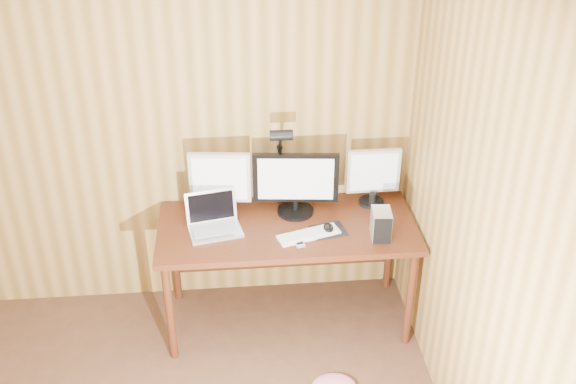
{
  "coord_description": "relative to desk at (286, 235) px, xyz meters",
  "views": [
    {
      "loc": [
        0.62,
        -1.85,
        3.04
      ],
      "look_at": [
        0.93,
        1.58,
        1.02
      ],
      "focal_mm": 42.0,
      "sensor_mm": 36.0,
      "label": 1
    }
  ],
  "objects": [
    {
      "name": "monitor_right",
      "position": [
        0.57,
        0.14,
        0.33
      ],
      "size": [
        0.34,
        0.16,
        0.39
      ],
      "rotation": [
        0.0,
        0.0,
        0.01
      ],
      "color": "black",
      "rests_on": "desk"
    },
    {
      "name": "hard_drive",
      "position": [
        0.55,
        -0.24,
        0.21
      ],
      "size": [
        0.12,
        0.17,
        0.18
      ],
      "rotation": [
        0.0,
        0.0,
        -0.08
      ],
      "color": "silver",
      "rests_on": "desk"
    },
    {
      "name": "keyboard",
      "position": [
        0.12,
        -0.2,
        0.13
      ],
      "size": [
        0.4,
        0.22,
        0.02
      ],
      "rotation": [
        0.0,
        0.0,
        0.3
      ],
      "color": "white",
      "rests_on": "desk"
    },
    {
      "name": "phone",
      "position": [
        0.05,
        -0.27,
        0.13
      ],
      "size": [
        0.07,
        0.11,
        0.01
      ],
      "rotation": [
        0.0,
        0.0,
        0.21
      ],
      "color": "silver",
      "rests_on": "desk"
    },
    {
      "name": "mouse",
      "position": [
        0.25,
        -0.15,
        0.14
      ],
      "size": [
        0.1,
        0.12,
        0.04
      ],
      "primitive_type": "ellipsoid",
      "rotation": [
        0.0,
        0.0,
        0.43
      ],
      "color": "black",
      "rests_on": "mousepad"
    },
    {
      "name": "desk_lamp",
      "position": [
        -0.02,
        0.16,
        0.5
      ],
      "size": [
        0.14,
        0.2,
        0.61
      ],
      "rotation": [
        0.0,
        0.0,
        0.15
      ],
      "color": "black",
      "rests_on": "desk"
    },
    {
      "name": "laptop",
      "position": [
        -0.45,
        -0.06,
        0.18
      ],
      "size": [
        0.35,
        0.3,
        0.23
      ],
      "rotation": [
        0.0,
        0.0,
        0.2
      ],
      "color": "silver",
      "rests_on": "desk"
    },
    {
      "name": "speaker",
      "position": [
        0.56,
        0.08,
        0.18
      ],
      "size": [
        0.05,
        0.05,
        0.11
      ],
      "primitive_type": "cylinder",
      "color": "black",
      "rests_on": "desk"
    },
    {
      "name": "monitor_center",
      "position": [
        0.07,
        0.08,
        0.34
      ],
      "size": [
        0.53,
        0.23,
        0.42
      ],
      "rotation": [
        0.0,
        0.0,
        -0.1
      ],
      "color": "black",
      "rests_on": "desk"
    },
    {
      "name": "monitor_left",
      "position": [
        -0.4,
        0.1,
        0.35
      ],
      "size": [
        0.38,
        0.18,
        0.43
      ],
      "rotation": [
        0.0,
        0.0,
        -0.11
      ],
      "color": "black",
      "rests_on": "desk"
    },
    {
      "name": "mousepad",
      "position": [
        0.25,
        -0.15,
        0.12
      ],
      "size": [
        0.24,
        0.21,
        0.0
      ],
      "primitive_type": "cube",
      "rotation": [
        0.0,
        0.0,
        0.21
      ],
      "color": "black",
      "rests_on": "desk"
    },
    {
      "name": "room_shell",
      "position": [
        -0.93,
        -1.7,
        0.62
      ],
      "size": [
        4.0,
        4.0,
        4.0
      ],
      "color": "#4B2E1C",
      "rests_on": "ground"
    },
    {
      "name": "desk",
      "position": [
        0.0,
        0.0,
        0.0
      ],
      "size": [
        1.6,
        0.7,
        0.75
      ],
      "color": "#461E0E",
      "rests_on": "floor"
    }
  ]
}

